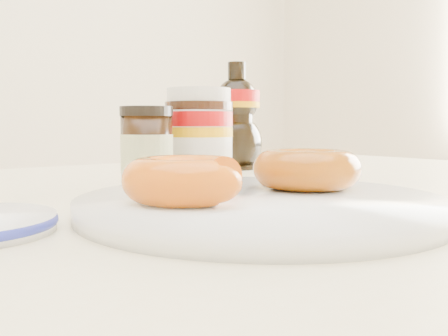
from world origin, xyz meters
TOP-DOWN VIEW (x-y plane):
  - dining_table at (0.00, 0.10)m, footprint 1.40×0.90m
  - plate at (-0.03, -0.03)m, footprint 0.30×0.30m
  - donut_bitten at (-0.09, -0.01)m, footprint 0.11×0.11m
  - donut_whole at (0.04, -0.01)m, footprint 0.12×0.12m
  - nutella_jar at (0.05, 0.18)m, footprint 0.08×0.08m
  - syrup_bottle at (0.22, 0.31)m, footprint 0.10×0.09m
  - dark_jar at (-0.03, 0.16)m, footprint 0.06×0.06m

SIDE VIEW (x-z plane):
  - dining_table at x=0.00m, z-range 0.29..1.04m
  - plate at x=-0.03m, z-range 0.75..0.77m
  - donut_bitten at x=-0.09m, z-range 0.77..0.80m
  - donut_whole at x=0.04m, z-range 0.77..0.80m
  - dark_jar at x=-0.03m, z-range 0.75..0.84m
  - nutella_jar at x=0.05m, z-range 0.75..0.87m
  - syrup_bottle at x=0.22m, z-range 0.75..0.93m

